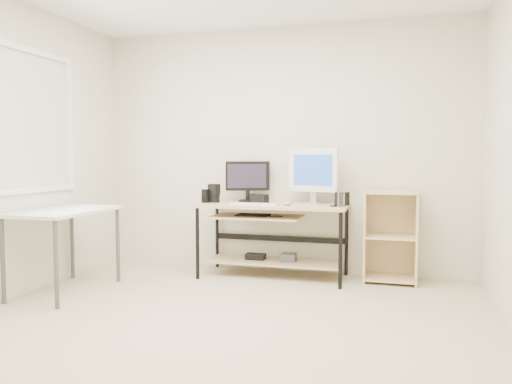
{
  "coord_description": "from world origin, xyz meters",
  "views": [
    {
      "loc": [
        1.19,
        -3.22,
        1.22
      ],
      "look_at": [
        -0.08,
        1.3,
        0.89
      ],
      "focal_mm": 35.0,
      "sensor_mm": 36.0,
      "label": 1
    }
  ],
  "objects": [
    {
      "name": "speaker_left",
      "position": [
        -0.63,
        1.65,
        0.85
      ],
      "size": [
        0.11,
        0.11,
        0.19
      ],
      "rotation": [
        0.0,
        0.0,
        -0.21
      ],
      "color": "black",
      "rests_on": "desk"
    },
    {
      "name": "white_imac",
      "position": [
        0.38,
        1.8,
        1.07
      ],
      "size": [
        0.52,
        0.18,
        0.56
      ],
      "rotation": [
        0.0,
        0.0,
        -0.24
      ],
      "color": "silver",
      "rests_on": "desk"
    },
    {
      "name": "keyboard",
      "position": [
        -0.16,
        1.5,
        0.76
      ],
      "size": [
        0.48,
        0.14,
        0.02
      ],
      "primitive_type": "cube",
      "rotation": [
        0.0,
        0.0,
        -0.01
      ],
      "color": "silver",
      "rests_on": "desk"
    },
    {
      "name": "side_table",
      "position": [
        -1.68,
        0.6,
        0.67
      ],
      "size": [
        0.6,
        1.0,
        0.75
      ],
      "color": "silver",
      "rests_on": "ground"
    },
    {
      "name": "center_speaker",
      "position": [
        -0.15,
        1.67,
        0.8
      ],
      "size": [
        0.21,
        0.16,
        0.1
      ],
      "primitive_type": "cube",
      "rotation": [
        0.0,
        0.0,
        -0.43
      ],
      "color": "black",
      "rests_on": "desk"
    },
    {
      "name": "speaker_right",
      "position": [
        0.69,
        1.69,
        0.81
      ],
      "size": [
        0.14,
        0.14,
        0.13
      ],
      "primitive_type": "cube",
      "rotation": [
        0.0,
        0.0,
        -0.39
      ],
      "color": "black",
      "rests_on": "desk"
    },
    {
      "name": "shelf_unit",
      "position": [
        1.15,
        1.82,
        0.45
      ],
      "size": [
        0.5,
        0.4,
        0.9
      ],
      "color": "beige",
      "rests_on": "ground"
    },
    {
      "name": "mouse",
      "position": [
        0.17,
        1.55,
        0.77
      ],
      "size": [
        0.08,
        0.13,
        0.04
      ],
      "primitive_type": "ellipsoid",
      "rotation": [
        0.0,
        0.0,
        -0.07
      ],
      "color": "#B9B9BE",
      "rests_on": "desk"
    },
    {
      "name": "smartphone",
      "position": [
        0.62,
        1.57,
        0.75
      ],
      "size": [
        0.09,
        0.13,
        0.01
      ],
      "primitive_type": "cube",
      "rotation": [
        0.0,
        0.0,
        0.31
      ],
      "color": "black",
      "rests_on": "desk"
    },
    {
      "name": "room",
      "position": [
        -0.14,
        0.04,
        1.32
      ],
      "size": [
        4.01,
        4.01,
        2.62
      ],
      "color": "#C0B394",
      "rests_on": "ground"
    },
    {
      "name": "drinking_glass",
      "position": [
        0.7,
        1.51,
        0.82
      ],
      "size": [
        0.07,
        0.07,
        0.14
      ],
      "primitive_type": "cylinder",
      "rotation": [
        0.0,
        0.0,
        0.07
      ],
      "color": "white",
      "rests_on": "coaster"
    },
    {
      "name": "audio_controller",
      "position": [
        -0.7,
        1.58,
        0.82
      ],
      "size": [
        0.08,
        0.07,
        0.14
      ],
      "primitive_type": "cube",
      "rotation": [
        0.0,
        0.0,
        -0.38
      ],
      "color": "black",
      "rests_on": "desk"
    },
    {
      "name": "black_monitor",
      "position": [
        -0.33,
        1.84,
        1.0
      ],
      "size": [
        0.45,
        0.21,
        0.43
      ],
      "rotation": [
        0.0,
        0.0,
        0.36
      ],
      "color": "black",
      "rests_on": "desk"
    },
    {
      "name": "coaster",
      "position": [
        0.7,
        1.51,
        0.75
      ],
      "size": [
        0.09,
        0.09,
        0.01
      ],
      "primitive_type": "cylinder",
      "rotation": [
        0.0,
        0.0,
        0.07
      ],
      "color": "#9E7147",
      "rests_on": "desk"
    },
    {
      "name": "desk",
      "position": [
        -0.03,
        1.66,
        0.54
      ],
      "size": [
        1.5,
        0.65,
        0.75
      ],
      "color": "tan",
      "rests_on": "ground"
    },
    {
      "name": "volume_puck",
      "position": [
        -0.71,
        1.63,
        0.76
      ],
      "size": [
        0.08,
        0.08,
        0.03
      ],
      "primitive_type": "cylinder",
      "rotation": [
        0.0,
        0.0,
        -0.43
      ],
      "color": "black",
      "rests_on": "desk"
    }
  ]
}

